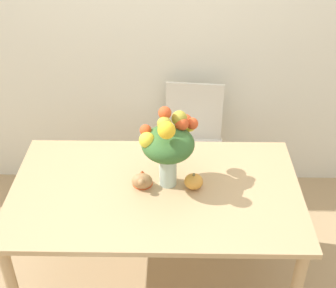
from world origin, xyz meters
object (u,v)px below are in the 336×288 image
flower_vase (169,144)px  turkey_figurine (142,179)px  dining_chair_near_window (192,146)px  pumpkin (194,181)px

flower_vase → turkey_figurine: size_ratio=3.03×
turkey_figurine → dining_chair_near_window: dining_chair_near_window is taller
turkey_figurine → dining_chair_near_window: 0.90m
pumpkin → dining_chair_near_window: dining_chair_near_window is taller
flower_vase → pumpkin: size_ratio=4.53×
turkey_figurine → pumpkin: bearing=-2.4°
pumpkin → dining_chair_near_window: (0.02, 0.79, -0.33)m
flower_vase → dining_chair_near_window: flower_vase is taller
pumpkin → dining_chair_near_window: bearing=88.4°
pumpkin → turkey_figurine: bearing=177.6°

